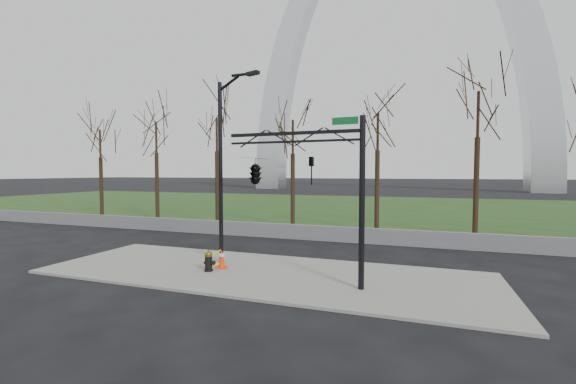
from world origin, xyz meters
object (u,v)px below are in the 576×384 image
(street_light, at_px, (224,159))
(traffic_cone, at_px, (222,259))
(fire_hydrant, at_px, (209,261))
(traffic_signal_mast, at_px, (274,171))

(street_light, bearing_deg, traffic_cone, -49.56)
(fire_hydrant, xyz_separation_m, street_light, (-0.05, 1.39, 4.20))
(fire_hydrant, bearing_deg, traffic_cone, 65.85)
(fire_hydrant, relative_size, traffic_cone, 1.09)
(street_light, distance_m, traffic_signal_mast, 3.40)
(fire_hydrant, distance_m, traffic_cone, 0.64)
(fire_hydrant, xyz_separation_m, traffic_signal_mast, (2.92, -0.18, 3.65))
(traffic_cone, xyz_separation_m, street_light, (-0.31, 0.81, 4.20))
(traffic_cone, relative_size, traffic_signal_mast, 0.13)
(traffic_signal_mast, bearing_deg, fire_hydrant, 178.10)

